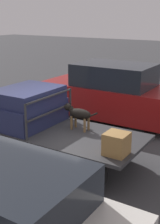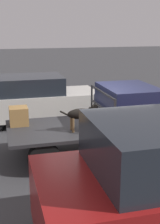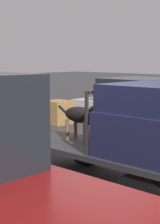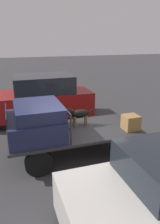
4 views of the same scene
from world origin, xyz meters
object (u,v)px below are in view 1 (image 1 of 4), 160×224
object	(u,v)px
cargo_crate	(116,144)
parked_pickup_far	(109,93)
dog	(78,113)
flatbed_truck	(63,140)

from	to	relation	value
cargo_crate	parked_pickup_far	size ratio (longest dim) A/B	0.10
dog	flatbed_truck	bearing A→B (deg)	56.07
flatbed_truck	dog	bearing A→B (deg)	-124.74
dog	parked_pickup_far	size ratio (longest dim) A/B	0.21
flatbed_truck	cargo_crate	world-z (taller)	cargo_crate
flatbed_truck	cargo_crate	size ratio (longest dim) A/B	8.72
cargo_crate	dog	bearing A→B (deg)	-29.41
cargo_crate	parked_pickup_far	world-z (taller)	parked_pickup_far
cargo_crate	parked_pickup_far	xyz separation A→B (m)	(2.29, -4.17, -0.08)
flatbed_truck	dog	xyz separation A→B (m)	(-0.24, -0.34, 0.65)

